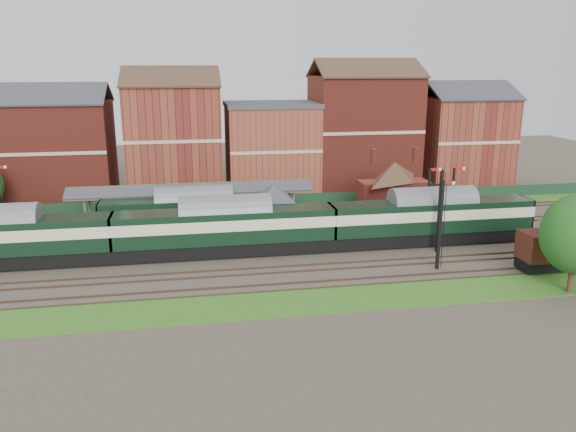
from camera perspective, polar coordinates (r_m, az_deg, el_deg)
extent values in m
plane|color=#473D33|center=(54.68, 2.20, -3.49)|extent=(160.00, 160.00, 0.00)
cube|color=#2D6619|center=(69.75, -0.57, 0.65)|extent=(90.00, 4.50, 0.06)
cube|color=#2D6619|center=(43.79, 5.55, -8.37)|extent=(90.00, 5.00, 0.06)
cube|color=#193823|center=(71.49, -0.84, 1.61)|extent=(90.00, 0.12, 1.50)
cube|color=#2D2D2D|center=(63.00, -4.12, -0.52)|extent=(55.00, 3.40, 1.00)
cube|color=#667A57|center=(56.85, -1.44, -1.49)|extent=(3.40, 3.20, 2.40)
cube|color=#4F5535|center=(56.26, -1.45, 0.66)|extent=(3.60, 3.40, 2.00)
pyramid|color=#383A3F|center=(55.84, -1.46, 2.45)|extent=(5.40, 5.40, 1.60)
cube|color=maroon|center=(58.55, 6.33, -1.18)|extent=(3.00, 2.40, 2.20)
cube|color=#4C3323|center=(57.57, 6.55, 0.03)|extent=(3.20, 1.34, 0.79)
cube|color=#4C3323|center=(58.77, 6.19, 0.35)|extent=(3.20, 1.34, 0.79)
cube|color=maroon|center=(66.29, 10.62, 2.05)|extent=(8.00, 3.00, 3.50)
pyramid|color=#4C3323|center=(65.72, 10.74, 4.47)|extent=(8.10, 8.10, 2.20)
cube|color=maroon|center=(64.80, 8.68, 4.86)|extent=(0.60, 0.60, 1.60)
cube|color=maroon|center=(66.56, 12.78, 4.93)|extent=(0.60, 0.60, 1.60)
cube|color=#4F5535|center=(61.85, -19.89, 0.41)|extent=(0.22, 0.22, 3.40)
cube|color=#4F5535|center=(64.38, 0.15, 1.88)|extent=(0.22, 0.22, 3.40)
cube|color=#383A3F|center=(60.80, -9.74, 2.70)|extent=(26.00, 1.99, 0.90)
cube|color=#383A3F|center=(62.65, -9.76, 3.07)|extent=(26.00, 1.99, 0.90)
cube|color=#4F5535|center=(61.65, -9.76, 3.23)|extent=(26.00, 0.20, 0.20)
cube|color=black|center=(55.05, 15.11, 0.46)|extent=(0.25, 0.25, 8.00)
cube|color=black|center=(54.47, 15.30, 3.10)|extent=(2.60, 0.18, 0.18)
cube|color=#B2140F|center=(53.93, 14.77, 4.59)|extent=(1.10, 0.08, 0.25)
cube|color=#B2140F|center=(54.97, 17.06, 4.62)|extent=(1.10, 0.08, 0.25)
cube|color=black|center=(63.04, -27.23, 1.11)|extent=(0.25, 0.25, 8.00)
cube|color=#B2140F|center=(62.20, -27.15, 4.44)|extent=(1.10, 0.08, 0.25)
cube|color=black|center=(50.29, 15.18, -0.92)|extent=(0.25, 0.25, 8.00)
cube|color=#B2140F|center=(49.67, 16.05, 3.22)|extent=(1.10, 0.08, 0.25)
cube|color=maroon|center=(78.26, -22.54, 5.92)|extent=(14.00, 10.00, 13.00)
cube|color=maroon|center=(76.30, -11.48, 7.32)|extent=(12.00, 10.00, 15.00)
cube|color=brown|center=(77.29, -1.69, 6.59)|extent=(12.00, 10.00, 12.00)
cube|color=maroon|center=(79.94, 7.65, 8.19)|extent=(14.00, 10.00, 16.00)
cube|color=maroon|center=(85.84, 17.28, 7.11)|extent=(12.00, 10.00, 13.00)
cube|color=black|center=(53.38, -6.30, -3.15)|extent=(20.47, 2.87, 1.25)
cube|color=black|center=(52.76, -6.36, -0.98)|extent=(20.47, 3.18, 2.96)
cube|color=beige|center=(52.66, -6.37, -0.61)|extent=(20.49, 3.22, 1.02)
cube|color=slate|center=(52.33, -6.42, 0.75)|extent=(20.47, 3.18, 0.68)
cube|color=black|center=(58.25, 14.23, -1.97)|extent=(20.47, 2.87, 1.25)
cube|color=black|center=(57.68, 14.37, 0.03)|extent=(20.47, 3.18, 2.96)
cube|color=beige|center=(57.59, 14.39, 0.37)|extent=(20.49, 3.22, 1.02)
cube|color=slate|center=(57.29, 14.47, 1.62)|extent=(20.47, 3.18, 0.68)
cube|color=black|center=(59.51, -9.38, -1.38)|extent=(19.10, 2.67, 1.17)
cube|color=black|center=(58.99, -9.46, 0.44)|extent=(19.10, 2.97, 2.76)
cube|color=beige|center=(58.91, -9.48, 0.76)|extent=(19.12, 3.01, 0.95)
cube|color=slate|center=(58.63, -9.53, 1.90)|extent=(19.10, 2.97, 0.64)
cube|color=black|center=(54.56, 25.32, -4.34)|extent=(6.11, 2.25, 0.92)
cube|color=#421512|center=(54.07, 25.52, -2.66)|extent=(6.11, 2.65, 2.44)
cube|color=gray|center=(53.71, 25.68, -1.29)|extent=(6.11, 2.65, 0.45)
cylinder|color=#382619|center=(49.40, 26.89, -4.96)|extent=(0.44, 0.44, 3.72)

